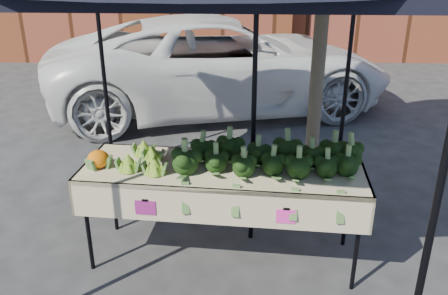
# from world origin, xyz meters

# --- Properties ---
(ground) EXTENTS (90.00, 90.00, 0.00)m
(ground) POSITION_xyz_m (0.00, 0.00, 0.00)
(ground) COLOR #28282B
(table) EXTENTS (2.45, 0.95, 0.90)m
(table) POSITION_xyz_m (-0.20, 0.14, 0.45)
(table) COLOR beige
(table) RESTS_ON ground
(canopy) EXTENTS (3.16, 3.16, 2.74)m
(canopy) POSITION_xyz_m (-0.30, 0.54, 1.37)
(canopy) COLOR black
(canopy) RESTS_ON ground
(broccoli_heap) EXTENTS (1.61, 0.58, 0.27)m
(broccoli_heap) POSITION_xyz_m (0.19, 0.16, 1.03)
(broccoli_heap) COLOR black
(broccoli_heap) RESTS_ON table
(romanesco_cluster) EXTENTS (0.44, 0.58, 0.21)m
(romanesco_cluster) POSITION_xyz_m (-0.87, 0.17, 1.00)
(romanesco_cluster) COLOR #85A72B
(romanesco_cluster) RESTS_ON table
(cauliflower_pair) EXTENTS (0.21, 0.21, 0.18)m
(cauliflower_pair) POSITION_xyz_m (-1.25, 0.09, 0.99)
(cauliflower_pair) COLOR orange
(cauliflower_pair) RESTS_ON table
(street_tree) EXTENTS (2.15, 2.15, 4.23)m
(street_tree) POSITION_xyz_m (0.72, 1.42, 2.12)
(street_tree) COLOR #1E4C14
(street_tree) RESTS_ON ground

